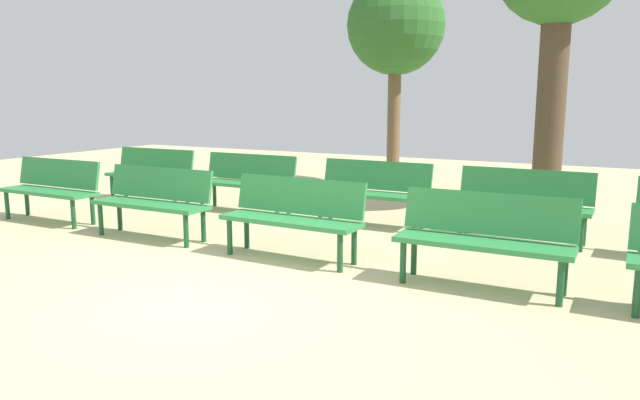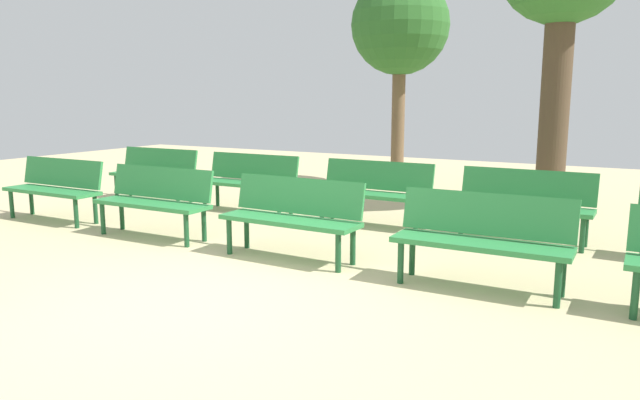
# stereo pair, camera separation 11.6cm
# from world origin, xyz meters

# --- Properties ---
(ground_plane) EXTENTS (25.00, 25.00, 0.00)m
(ground_plane) POSITION_xyz_m (0.00, 0.00, 0.00)
(ground_plane) COLOR #CCB789
(bench_r0_c0) EXTENTS (1.60, 0.49, 0.87)m
(bench_r0_c0) POSITION_xyz_m (-4.03, 1.66, 0.50)
(bench_r0_c0) COLOR #2D8442
(bench_r0_c0) RESTS_ON ground_plane
(bench_r0_c1) EXTENTS (1.60, 0.49, 0.87)m
(bench_r0_c1) POSITION_xyz_m (-2.04, 1.59, 0.50)
(bench_r0_c1) COLOR #2D8442
(bench_r0_c1) RESTS_ON ground_plane
(bench_r0_c2) EXTENTS (1.61, 0.52, 0.87)m
(bench_r0_c2) POSITION_xyz_m (0.01, 1.58, 0.50)
(bench_r0_c2) COLOR #2D8442
(bench_r0_c2) RESTS_ON ground_plane
(bench_r0_c3) EXTENTS (1.60, 0.50, 0.87)m
(bench_r0_c3) POSITION_xyz_m (2.08, 1.54, 0.50)
(bench_r0_c3) COLOR #2D8442
(bench_r0_c3) RESTS_ON ground_plane
(bench_r1_c0) EXTENTS (1.60, 0.49, 0.87)m
(bench_r1_c0) POSITION_xyz_m (-4.03, 3.62, 0.50)
(bench_r1_c0) COLOR #2D8442
(bench_r1_c0) RESTS_ON ground_plane
(bench_r1_c1) EXTENTS (1.60, 0.48, 0.87)m
(bench_r1_c1) POSITION_xyz_m (-2.02, 3.58, 0.50)
(bench_r1_c1) COLOR #2D8442
(bench_r1_c1) RESTS_ON ground_plane
(bench_r1_c2) EXTENTS (1.60, 0.50, 0.87)m
(bench_r1_c2) POSITION_xyz_m (0.09, 3.59, 0.50)
(bench_r1_c2) COLOR #2D8442
(bench_r1_c2) RESTS_ON ground_plane
(bench_r1_c3) EXTENTS (1.61, 0.50, 0.87)m
(bench_r1_c3) POSITION_xyz_m (2.08, 3.59, 0.50)
(bench_r1_c3) COLOR #2D8442
(bench_r1_c3) RESTS_ON ground_plane
(tree_0) EXTENTS (1.87, 1.87, 4.03)m
(tree_0) POSITION_xyz_m (-1.01, 7.15, 3.05)
(tree_0) COLOR brown
(tree_0) RESTS_ON ground_plane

